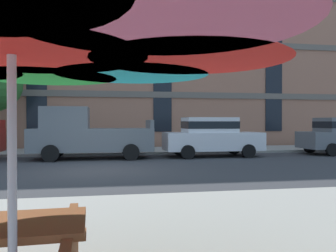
# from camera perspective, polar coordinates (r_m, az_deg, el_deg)

# --- Properties ---
(ground_plane) EXTENTS (120.00, 120.00, 0.00)m
(ground_plane) POSITION_cam_1_polar(r_m,az_deg,el_deg) (11.55, -11.36, -7.17)
(ground_plane) COLOR #38383A
(sidewalk_far) EXTENTS (56.00, 3.60, 0.12)m
(sidewalk_far) POSITION_cam_1_polar(r_m,az_deg,el_deg) (18.30, -10.93, -4.09)
(sidewalk_far) COLOR #9E998E
(sidewalk_far) RESTS_ON ground
(apartment_building) EXTENTS (42.85, 12.08, 16.00)m
(apartment_building) POSITION_cam_1_polar(r_m,az_deg,el_deg) (27.20, -10.74, 14.32)
(apartment_building) COLOR #A87056
(apartment_building) RESTS_ON ground
(pickup_gray) EXTENTS (5.10, 2.12, 2.20)m
(pickup_gray) POSITION_cam_1_polar(r_m,az_deg,el_deg) (15.17, -13.23, -1.41)
(pickup_gray) COLOR slate
(pickup_gray) RESTS_ON ground
(sedan_white) EXTENTS (4.40, 1.98, 1.78)m
(sedan_white) POSITION_cam_1_polar(r_m,az_deg,el_deg) (15.87, 7.14, -1.59)
(sedan_white) COLOR silver
(sedan_white) RESTS_ON ground
(patio_umbrella) EXTENTS (3.87, 3.87, 2.47)m
(patio_umbrella) POSITION_cam_1_polar(r_m,az_deg,el_deg) (2.59, -24.35, 14.83)
(patio_umbrella) COLOR silver
(patio_umbrella) RESTS_ON ground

